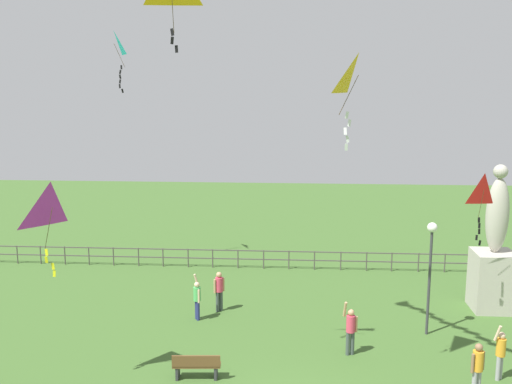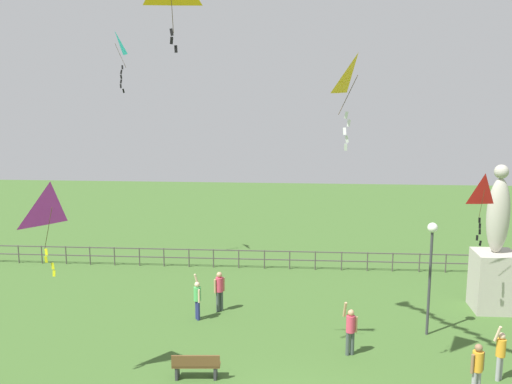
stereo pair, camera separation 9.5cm
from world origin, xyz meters
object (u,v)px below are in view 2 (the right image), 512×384
object	(u,v)px
lamppost	(431,254)
park_bench	(196,365)
kite_2	(115,46)
person_3	(350,328)
person_4	(197,297)
person_0	(477,367)
person_2	(501,352)
kite_1	(484,193)
kite_3	(357,78)
statue_monument	(494,263)
person_1	(220,289)
kite_4	(52,209)

from	to	relation	value
lamppost	park_bench	size ratio (longest dim) A/B	2.78
park_bench	kite_2	size ratio (longest dim) A/B	0.54
lamppost	kite_2	xyz separation A→B (m)	(-13.43, 6.92, 7.76)
person_3	person_4	world-z (taller)	person_3
person_0	person_2	world-z (taller)	person_2
person_2	person_3	xyz separation A→B (m)	(-4.50, 1.41, 0.04)
kite_1	park_bench	bearing A→B (deg)	-155.39
kite_3	kite_1	bearing A→B (deg)	44.91
kite_3	person_2	bearing A→B (deg)	15.09
person_0	kite_3	bearing A→B (deg)	-177.81
lamppost	statue_monument	bearing A→B (deg)	40.24
statue_monument	lamppost	distance (m)	4.29
person_0	kite_3	size ratio (longest dim) A/B	0.65
person_0	person_2	xyz separation A→B (m)	(1.04, 1.15, -0.05)
person_4	kite_3	size ratio (longest dim) A/B	0.70
park_bench	person_3	bearing A→B (deg)	22.55
lamppost	person_2	bearing A→B (deg)	-65.29
statue_monument	person_1	bearing A→B (deg)	-175.01
kite_2	kite_4	distance (m)	13.21
person_2	person_4	bearing A→B (deg)	158.21
person_1	person_2	size ratio (longest dim) A/B	0.90
person_2	kite_3	size ratio (longest dim) A/B	0.71
kite_4	kite_3	bearing A→B (deg)	3.44
kite_3	person_0	bearing A→B (deg)	2.19
kite_2	person_3	bearing A→B (deg)	-40.11
park_bench	kite_1	world-z (taller)	kite_1
person_1	park_bench	bearing A→B (deg)	-89.86
person_1	kite_1	bearing A→B (deg)	-6.63
person_4	kite_2	distance (m)	12.62
statue_monument	lamppost	xyz separation A→B (m)	(-3.16, -2.67, 1.12)
kite_1	kite_3	world-z (taller)	kite_3
statue_monument	park_bench	world-z (taller)	statue_monument
statue_monument	person_2	xyz separation A→B (m)	(-1.64, -5.96, -1.05)
person_2	kite_2	world-z (taller)	kite_2
kite_2	kite_1	bearing A→B (deg)	-22.55
person_3	kite_1	bearing A→B (deg)	26.63
person_3	person_1	bearing A→B (deg)	144.12
statue_monument	person_3	distance (m)	7.71
person_4	kite_2	size ratio (longest dim) A/B	0.63
park_bench	person_2	world-z (taller)	person_2
person_1	kite_4	world-z (taller)	kite_4
statue_monument	person_3	xyz separation A→B (m)	(-6.14, -4.55, -1.02)
kite_2	kite_4	bearing A→B (deg)	-81.90
person_3	kite_4	world-z (taller)	kite_4
person_3	kite_4	size ratio (longest dim) A/B	0.68
person_2	kite_4	distance (m)	14.16
person_4	kite_4	distance (m)	8.13
person_1	kite_2	distance (m)	12.47
lamppost	person_3	bearing A→B (deg)	-147.79
person_4	kite_4	xyz separation A→B (m)	(-3.04, -5.87, 4.73)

